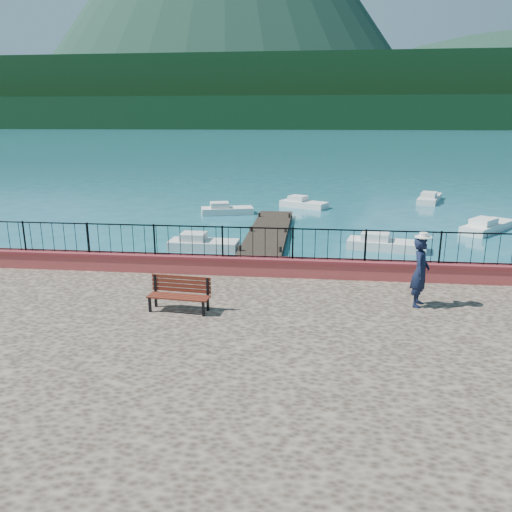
% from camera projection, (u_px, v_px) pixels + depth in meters
% --- Properties ---
extents(ground, '(2000.00, 2000.00, 0.00)m').
position_uv_depth(ground, '(297.00, 368.00, 12.39)').
color(ground, '#19596B').
rests_on(ground, ground).
extents(parapet, '(28.00, 0.46, 0.58)m').
position_uv_depth(parapet, '(302.00, 268.00, 15.54)').
color(parapet, '#B0433F').
rests_on(parapet, promenade).
extents(railing, '(27.00, 0.05, 0.95)m').
position_uv_depth(railing, '(303.00, 244.00, 15.34)').
color(railing, black).
rests_on(railing, parapet).
extents(dock, '(2.00, 16.00, 0.30)m').
position_uv_depth(dock, '(264.00, 244.00, 24.07)').
color(dock, '#2D231C').
rests_on(dock, ground).
extents(far_forest, '(900.00, 60.00, 18.00)m').
position_uv_depth(far_forest, '(315.00, 113.00, 297.27)').
color(far_forest, black).
rests_on(far_forest, ground).
extents(foothills, '(900.00, 120.00, 44.00)m').
position_uv_depth(foothills, '(316.00, 95.00, 351.27)').
color(foothills, black).
rests_on(foothills, ground).
extents(park_bench, '(1.63, 0.67, 0.88)m').
position_uv_depth(park_bench, '(179.00, 301.00, 12.78)').
color(park_bench, black).
rests_on(park_bench, promenade).
extents(person, '(0.63, 0.78, 1.85)m').
position_uv_depth(person, '(420.00, 272.00, 12.98)').
color(person, black).
rests_on(person, promenade).
extents(hat, '(0.44, 0.44, 0.12)m').
position_uv_depth(hat, '(424.00, 235.00, 12.71)').
color(hat, white).
rests_on(hat, person).
extents(boat_0, '(3.27, 1.37, 0.80)m').
position_uv_depth(boat_0, '(204.00, 241.00, 23.54)').
color(boat_0, silver).
rests_on(boat_0, ground).
extents(boat_1, '(3.78, 2.02, 0.80)m').
position_uv_depth(boat_1, '(387.00, 241.00, 23.50)').
color(boat_1, silver).
rests_on(boat_1, ground).
extents(boat_2, '(3.77, 4.11, 0.80)m').
position_uv_depth(boat_2, '(488.00, 224.00, 27.45)').
color(boat_2, white).
rests_on(boat_2, ground).
extents(boat_3, '(3.52, 2.12, 0.80)m').
position_uv_depth(boat_3, '(227.00, 208.00, 32.28)').
color(boat_3, silver).
rests_on(boat_3, ground).
extents(boat_4, '(3.49, 2.64, 0.80)m').
position_uv_depth(boat_4, '(304.00, 202.00, 34.68)').
color(boat_4, silver).
rests_on(boat_4, ground).
extents(boat_5, '(2.63, 4.52, 0.80)m').
position_uv_depth(boat_5, '(430.00, 196.00, 37.12)').
color(boat_5, silver).
rests_on(boat_5, ground).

